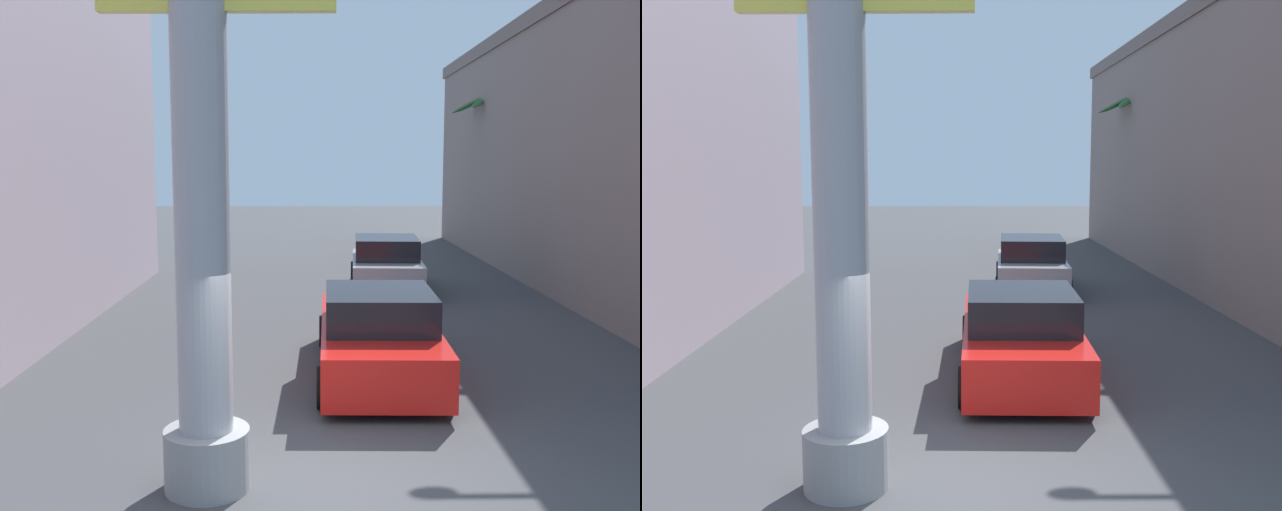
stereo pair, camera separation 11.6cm
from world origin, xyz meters
The scene contains 8 objects.
ground_plane centered at (0.00, 10.00, 0.00)m, with size 87.03×87.03×0.00m, color #424244.
neon_sign_pole centered at (-1.35, 0.15, 5.22)m, with size 2.87×0.98×10.64m.
car_lead centered at (1.02, 4.51, 0.70)m, with size 2.19×5.20×1.56m.
car_far centered at (2.09, 12.83, 0.74)m, with size 2.28×4.33×1.56m.
palm_tree_mid_right centered at (7.42, 11.91, 6.48)m, with size 3.33×3.37×9.52m.
palm_tree_far_right centered at (6.75, 20.31, 3.91)m, with size 2.91×2.74×6.29m.
palm_tree_far_left centered at (-7.09, 18.22, 4.05)m, with size 2.47×2.48×6.45m.
pedestrian_far_left centered at (-6.43, 14.47, 1.00)m, with size 0.48×0.48×1.71m.
Camera 1 is at (-0.21, -7.63, 3.70)m, focal length 40.00 mm.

